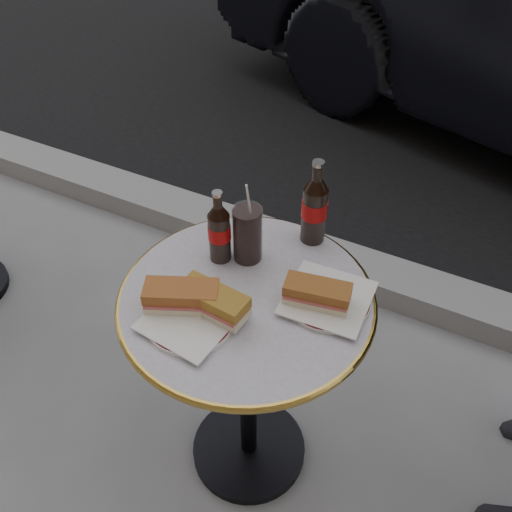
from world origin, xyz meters
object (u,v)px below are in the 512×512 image
at_px(plate_right, 328,300).
at_px(cola_bottle_left, 219,226).
at_px(cola_glass, 247,234).
at_px(plate_left, 190,321).
at_px(bistro_table, 248,385).
at_px(cola_bottle_right, 315,202).

height_order(plate_right, cola_bottle_left, cola_bottle_left).
bearing_deg(cola_glass, plate_right, -12.17).
distance_m(plate_left, cola_glass, 0.26).
distance_m(bistro_table, plate_right, 0.42).
relative_size(bistro_table, cola_bottle_right, 3.04).
relative_size(plate_right, cola_bottle_left, 0.99).
height_order(plate_right, cola_bottle_right, cola_bottle_right).
height_order(plate_right, cola_glass, cola_glass).
bearing_deg(plate_left, cola_bottle_right, 71.67).
distance_m(bistro_table, cola_bottle_left, 0.49).
bearing_deg(cola_bottle_left, plate_right, -3.54).
distance_m(plate_right, cola_bottle_left, 0.32).
xyz_separation_m(plate_right, cola_glass, (-0.24, 0.05, 0.07)).
distance_m(cola_bottle_left, cola_bottle_right, 0.25).
height_order(cola_bottle_left, cola_glass, cola_bottle_left).
height_order(plate_left, cola_bottle_left, cola_bottle_left).
bearing_deg(cola_bottle_left, plate_left, -78.01).
relative_size(plate_left, cola_bottle_left, 0.96).
relative_size(plate_left, plate_right, 0.98).
xyz_separation_m(plate_left, cola_bottle_right, (0.13, 0.40, 0.12)).
bearing_deg(cola_glass, plate_left, -93.03).
bearing_deg(plate_left, plate_right, 38.68).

